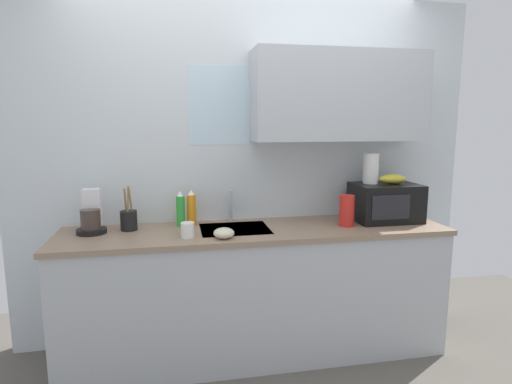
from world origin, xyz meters
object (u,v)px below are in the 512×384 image
(microwave, at_px, (385,202))
(banana_bunch, at_px, (393,179))
(small_bowl, at_px, (224,233))
(dish_soap_bottle_green, at_px, (181,210))
(cereal_canister, at_px, (347,211))
(paper_towel_roll, at_px, (371,168))
(mug_white, at_px, (188,230))
(dish_soap_bottle_orange, at_px, (191,208))
(utensil_crock, at_px, (129,220))
(coffee_maker, at_px, (92,217))

(microwave, distance_m, banana_bunch, 0.18)
(microwave, relative_size, small_bowl, 3.54)
(dish_soap_bottle_green, relative_size, cereal_canister, 1.14)
(small_bowl, bearing_deg, cereal_canister, 9.78)
(paper_towel_roll, height_order, mug_white, paper_towel_roll)
(banana_bunch, height_order, dish_soap_bottle_orange, banana_bunch)
(cereal_canister, bearing_deg, mug_white, -175.28)
(utensil_crock, bearing_deg, paper_towel_roll, -0.66)
(dish_soap_bottle_orange, bearing_deg, small_bowl, -65.16)
(banana_bunch, bearing_deg, microwave, -178.23)
(coffee_maker, bearing_deg, dish_soap_bottle_orange, 7.09)
(coffee_maker, bearing_deg, cereal_canister, -5.33)
(banana_bunch, height_order, dish_soap_bottle_green, banana_bunch)
(banana_bunch, xyz_separation_m, mug_white, (-1.48, -0.19, -0.26))
(cereal_canister, distance_m, mug_white, 1.10)
(banana_bunch, distance_m, mug_white, 1.51)
(paper_towel_roll, height_order, utensil_crock, paper_towel_roll)
(microwave, xyz_separation_m, dish_soap_bottle_orange, (-1.39, 0.14, -0.02))
(banana_bunch, height_order, cereal_canister, banana_bunch)
(cereal_canister, bearing_deg, coffee_maker, 174.67)
(mug_white, bearing_deg, small_bowl, -15.26)
(banana_bunch, distance_m, dish_soap_bottle_green, 1.53)
(banana_bunch, bearing_deg, mug_white, -172.69)
(dish_soap_bottle_orange, xyz_separation_m, mug_white, (-0.04, -0.33, -0.07))
(dish_soap_bottle_green, distance_m, small_bowl, 0.45)
(dish_soap_bottle_green, bearing_deg, microwave, -4.54)
(dish_soap_bottle_green, height_order, cereal_canister, dish_soap_bottle_green)
(paper_towel_roll, height_order, small_bowl, paper_towel_roll)
(paper_towel_roll, height_order, coffee_maker, paper_towel_roll)
(dish_soap_bottle_orange, distance_m, utensil_crock, 0.42)
(mug_white, bearing_deg, dish_soap_bottle_green, 96.61)
(banana_bunch, xyz_separation_m, coffee_maker, (-2.09, 0.06, -0.20))
(mug_white, relative_size, small_bowl, 0.73)
(paper_towel_roll, relative_size, dish_soap_bottle_green, 0.89)
(utensil_crock, bearing_deg, banana_bunch, -2.15)
(coffee_maker, distance_m, utensil_crock, 0.23)
(utensil_crock, bearing_deg, microwave, -2.26)
(cereal_canister, distance_m, small_bowl, 0.89)
(utensil_crock, relative_size, small_bowl, 2.30)
(dish_soap_bottle_orange, bearing_deg, dish_soap_bottle_green, -162.29)
(mug_white, bearing_deg, dish_soap_bottle_orange, 83.06)
(paper_towel_roll, xyz_separation_m, dish_soap_bottle_orange, (-1.29, 0.09, -0.26))
(cereal_canister, bearing_deg, dish_soap_bottle_orange, 167.19)
(microwave, bearing_deg, cereal_canister, -163.83)
(paper_towel_roll, height_order, cereal_canister, paper_towel_roll)
(dish_soap_bottle_orange, height_order, dish_soap_bottle_green, dish_soap_bottle_orange)
(dish_soap_bottle_orange, xyz_separation_m, dish_soap_bottle_green, (-0.08, -0.02, -0.00))
(cereal_canister, bearing_deg, paper_towel_roll, 32.01)
(banana_bunch, relative_size, dish_soap_bottle_orange, 0.81)
(dish_soap_bottle_green, distance_m, mug_white, 0.31)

